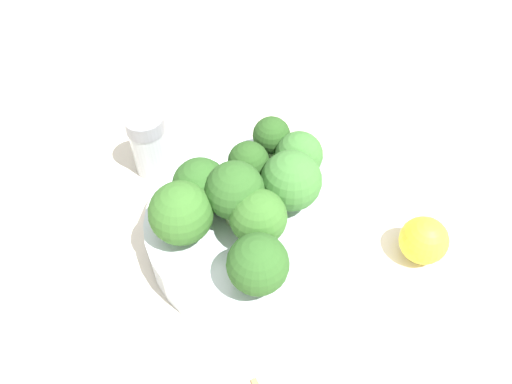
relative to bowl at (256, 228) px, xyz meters
name	(u,v)px	position (x,y,z in m)	size (l,w,h in m)	color
ground_plane	(256,240)	(0.00, 0.00, -0.02)	(3.00, 3.00, 0.00)	beige
bowl	(256,228)	(0.00, 0.00, 0.00)	(0.21, 0.21, 0.04)	silver
broccoli_floret_0	(181,213)	(-0.05, 0.05, 0.05)	(0.06, 0.06, 0.06)	#7A9E5B
broccoli_floret_1	(271,138)	(0.07, 0.02, 0.05)	(0.04, 0.04, 0.05)	#8EB770
broccoli_floret_2	(235,192)	(-0.01, 0.01, 0.06)	(0.05, 0.05, 0.07)	#8EB770
broccoli_floret_3	(258,265)	(-0.06, -0.03, 0.05)	(0.05, 0.05, 0.06)	#7A9E5B
broccoli_floret_4	(291,181)	(0.03, -0.02, 0.05)	(0.06, 0.06, 0.06)	#8EB770
broccoli_floret_5	(201,186)	(-0.01, 0.05, 0.05)	(0.05, 0.05, 0.05)	#8EB770
broccoli_floret_6	(248,164)	(0.03, 0.02, 0.05)	(0.04, 0.04, 0.05)	#8EB770
broccoli_floret_7	(299,156)	(0.06, -0.01, 0.05)	(0.05, 0.05, 0.05)	#8EB770
broccoli_floret_8	(258,218)	(-0.02, -0.01, 0.05)	(0.05, 0.05, 0.06)	#7A9E5B
pepper_shaker	(149,144)	(0.03, 0.15, 0.02)	(0.04, 0.04, 0.07)	#B2B7BC
lemon_wedge	(424,240)	(0.06, -0.15, 0.00)	(0.05, 0.05, 0.05)	yellow
almond_crumb_0	(352,190)	(0.10, -0.06, -0.02)	(0.01, 0.00, 0.01)	#AD7F4C
almond_crumb_1	(255,383)	(-0.13, -0.06, -0.02)	(0.01, 0.00, 0.01)	#AD7F4C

